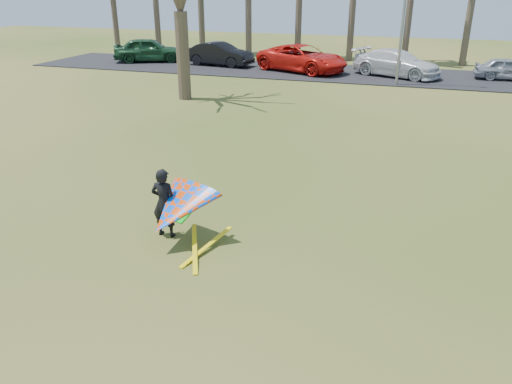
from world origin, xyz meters
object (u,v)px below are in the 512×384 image
(car_2, at_px, (302,58))
(kite_flyer, at_px, (176,208))
(car_3, at_px, (397,63))
(car_4, at_px, (508,69))
(streetlight, at_px, (408,2))
(car_0, at_px, (149,50))
(car_1, at_px, (220,54))

(car_2, xyz_separation_m, kite_flyer, (2.58, -23.58, -0.06))
(car_2, height_order, car_3, car_2)
(car_3, bearing_deg, car_4, -59.12)
(car_2, distance_m, car_3, 5.99)
(streetlight, height_order, car_0, streetlight)
(car_0, bearing_deg, car_4, -113.13)
(car_1, bearing_deg, car_2, -88.00)
(streetlight, xyz_separation_m, car_0, (-18.00, 3.50, -3.55))
(car_0, relative_size, car_3, 0.91)
(car_3, xyz_separation_m, kite_flyer, (-3.40, -23.58, -0.01))
(car_4, bearing_deg, car_3, 95.05)
(streetlight, distance_m, car_4, 7.97)
(car_1, distance_m, car_2, 6.09)
(kite_flyer, bearing_deg, car_3, 81.79)
(streetlight, bearing_deg, car_4, 30.19)
(car_1, distance_m, kite_flyer, 25.74)
(car_0, xyz_separation_m, kite_flyer, (14.24, -24.37, -0.07))
(car_2, relative_size, kite_flyer, 2.55)
(car_0, xyz_separation_m, car_3, (17.64, -0.79, -0.06))
(streetlight, xyz_separation_m, car_3, (-0.36, 2.71, -3.61))
(streetlight, height_order, car_3, streetlight)
(car_0, bearing_deg, car_2, -117.08)
(streetlight, bearing_deg, car_0, 169.00)
(car_1, height_order, car_3, car_3)
(car_2, bearing_deg, kite_flyer, -150.18)
(car_0, relative_size, car_1, 1.06)
(car_2, bearing_deg, car_3, -66.44)
(car_3, bearing_deg, car_1, 110.41)
(streetlight, relative_size, car_2, 1.31)
(car_3, bearing_deg, car_0, 111.04)
(car_4, bearing_deg, streetlight, 117.95)
(car_3, xyz_separation_m, car_4, (6.43, 0.82, -0.15))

